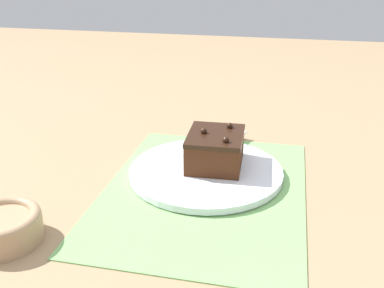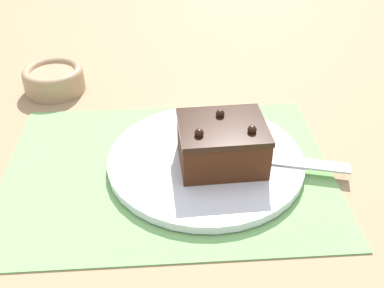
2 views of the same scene
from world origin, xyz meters
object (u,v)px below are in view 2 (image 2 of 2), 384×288
at_px(cake_plate, 205,160).
at_px(chocolate_cake, 221,143).
at_px(serving_knife, 235,154).
at_px(small_bowl, 53,79).

distance_m(cake_plate, chocolate_cake, 0.04).
height_order(serving_knife, small_bowl, small_bowl).
bearing_deg(chocolate_cake, small_bowl, -42.88).
bearing_deg(serving_knife, small_bowl, -114.74).
height_order(cake_plate, serving_knife, serving_knife).
bearing_deg(serving_knife, cake_plate, -79.64).
height_order(chocolate_cake, small_bowl, chocolate_cake).
distance_m(cake_plate, small_bowl, 0.35).
xyz_separation_m(chocolate_cake, small_bowl, (0.28, -0.26, -0.02)).
xyz_separation_m(serving_knife, small_bowl, (0.30, -0.25, 0.00)).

